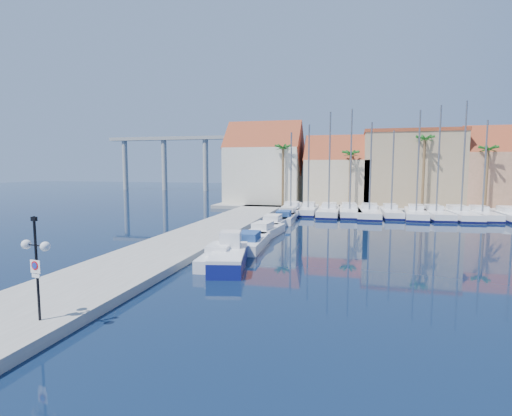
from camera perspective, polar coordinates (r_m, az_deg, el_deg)
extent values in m
plane|color=black|center=(19.86, -0.70, -13.36)|extent=(260.00, 260.00, 0.00)
cube|color=gray|center=(35.06, -9.39, -4.48)|extent=(6.00, 77.00, 0.50)
cube|color=gray|center=(66.63, 18.44, 0.26)|extent=(54.00, 16.00, 0.50)
cylinder|color=black|center=(17.96, -28.81, -7.63)|extent=(0.10, 0.10, 4.16)
cylinder|color=black|center=(17.98, -29.48, -4.61)|extent=(0.52, 0.13, 0.05)
cylinder|color=black|center=(17.58, -28.44, -4.78)|extent=(0.52, 0.13, 0.05)
sphere|color=white|center=(18.19, -29.99, -4.52)|extent=(0.37, 0.37, 0.37)
sphere|color=white|center=(17.38, -27.90, -4.87)|extent=(0.37, 0.37, 0.37)
cube|color=black|center=(17.63, -29.14, -1.36)|extent=(0.25, 0.16, 0.17)
cube|color=white|center=(17.90, -28.99, -7.34)|extent=(0.52, 0.11, 0.52)
cylinder|color=red|center=(17.88, -29.06, -7.20)|extent=(0.35, 0.07, 0.35)
cylinder|color=#1933A5|center=(17.87, -29.09, -7.20)|extent=(0.25, 0.05, 0.25)
cube|color=white|center=(17.99, -28.93, -8.48)|extent=(0.42, 0.09, 0.15)
cube|color=navy|center=(26.30, -3.90, -7.46)|extent=(3.28, 6.48, 0.93)
cube|color=white|center=(26.17, -3.91, -6.25)|extent=(3.28, 6.48, 0.21)
cube|color=white|center=(27.27, -3.64, -4.54)|extent=(1.65, 1.89, 1.13)
cube|color=white|center=(27.63, -4.82, -6.94)|extent=(2.51, 6.58, 0.80)
cube|color=white|center=(26.87, -5.19, -5.79)|extent=(1.60, 2.35, 0.60)
cube|color=white|center=(32.32, -0.75, -5.02)|extent=(2.46, 6.74, 0.80)
cube|color=navy|center=(31.56, -1.00, -4.00)|extent=(1.60, 2.40, 0.60)
cube|color=white|center=(37.74, 1.30, -3.42)|extent=(2.78, 6.80, 0.80)
cube|color=white|center=(37.02, 0.98, -2.51)|extent=(1.71, 2.45, 0.60)
cube|color=white|center=(43.36, 2.61, -2.19)|extent=(2.40, 7.04, 0.80)
cube|color=white|center=(42.59, 2.41, -1.39)|extent=(1.62, 2.48, 0.60)
cube|color=white|center=(47.38, 4.08, -1.50)|extent=(2.59, 7.09, 0.80)
cube|color=navy|center=(46.60, 3.99, -0.76)|extent=(1.69, 2.52, 0.60)
cube|color=white|center=(51.79, 4.90, -0.86)|extent=(2.84, 7.54, 0.80)
cube|color=white|center=(51.00, 4.72, -0.18)|extent=(1.82, 2.69, 0.60)
cube|color=white|center=(57.72, 5.72, -0.16)|extent=(2.18, 6.77, 0.80)
cube|color=white|center=(56.99, 5.63, 0.47)|extent=(1.52, 2.37, 0.60)
cube|color=white|center=(55.05, 5.03, -0.35)|extent=(3.23, 10.17, 1.00)
cube|color=#0B0E3B|center=(55.09, 5.02, -0.68)|extent=(3.30, 10.24, 0.28)
cube|color=white|center=(55.97, 5.13, 0.58)|extent=(2.01, 3.12, 0.60)
cylinder|color=slate|center=(54.22, 5.03, 5.41)|extent=(0.20, 0.20, 10.06)
cube|color=white|center=(55.25, 7.50, -0.35)|extent=(2.30, 8.53, 1.00)
cube|color=#0B0E3B|center=(55.29, 7.49, -0.68)|extent=(2.36, 8.59, 0.28)
cube|color=white|center=(56.01, 7.60, 0.55)|extent=(1.57, 2.57, 0.60)
cylinder|color=slate|center=(54.49, 7.54, 5.92)|extent=(0.20, 0.20, 11.08)
cube|color=white|center=(54.12, 10.37, -0.54)|extent=(2.61, 10.05, 1.00)
cube|color=#0B0E3B|center=(54.15, 10.36, -0.87)|extent=(2.67, 10.11, 0.28)
cube|color=white|center=(55.03, 10.45, 0.41)|extent=(1.83, 3.01, 0.60)
cylinder|color=slate|center=(53.28, 10.47, 6.66)|extent=(0.20, 0.20, 12.55)
cube|color=white|center=(54.55, 13.19, -0.54)|extent=(3.29, 10.26, 1.00)
cube|color=#0B0E3B|center=(54.59, 13.19, -0.88)|extent=(3.36, 10.33, 0.28)
cube|color=white|center=(55.47, 13.16, 0.39)|extent=(2.04, 3.15, 0.60)
cylinder|color=slate|center=(53.71, 13.40, 6.78)|extent=(0.20, 0.20, 12.90)
cube|color=white|center=(54.12, 15.87, -0.67)|extent=(3.04, 10.94, 1.00)
cube|color=#0B0E3B|center=(54.16, 15.86, -1.00)|extent=(3.10, 11.01, 0.28)
cube|color=white|center=(55.12, 15.88, 0.29)|extent=(2.04, 3.30, 0.60)
cylinder|color=slate|center=(53.23, 16.06, 5.75)|extent=(0.20, 0.20, 11.10)
cube|color=white|center=(54.78, 18.69, -0.68)|extent=(2.56, 8.76, 1.00)
cube|color=#0B0E3B|center=(54.82, 18.68, -1.01)|extent=(2.63, 8.82, 0.28)
cube|color=white|center=(55.56, 18.62, 0.25)|extent=(1.67, 2.66, 0.60)
cylinder|color=slate|center=(54.02, 18.94, 5.09)|extent=(0.20, 0.20, 10.04)
cube|color=white|center=(54.64, 21.87, -0.81)|extent=(3.38, 10.01, 1.00)
cube|color=#0B0E3B|center=(54.68, 21.86, -1.14)|extent=(3.45, 10.07, 0.28)
cube|color=white|center=(55.53, 21.85, 0.12)|extent=(2.03, 3.09, 0.60)
cylinder|color=slate|center=(53.81, 22.18, 6.25)|extent=(0.20, 0.20, 12.43)
cube|color=white|center=(55.34, 24.21, -0.83)|extent=(3.15, 9.69, 1.00)
cube|color=#0B0E3B|center=(55.38, 24.19, -1.15)|extent=(3.21, 9.75, 0.28)
cube|color=white|center=(56.18, 24.01, 0.10)|extent=(1.93, 2.98, 0.60)
cylinder|color=slate|center=(54.55, 24.65, 6.42)|extent=(0.20, 0.20, 12.98)
cube|color=white|center=(56.20, 27.07, -0.86)|extent=(3.36, 10.37, 1.00)
cube|color=#0B0E3B|center=(56.24, 27.05, -1.18)|extent=(3.43, 10.44, 0.28)
cube|color=white|center=(57.09, 26.81, 0.06)|extent=(2.07, 3.19, 0.60)
cylinder|color=slate|center=(55.40, 27.58, 6.51)|extent=(0.20, 0.20, 13.44)
cube|color=white|center=(56.97, 29.45, -0.89)|extent=(2.63, 8.98, 1.00)
cube|color=#0B0E3B|center=(57.01, 29.44, -1.21)|extent=(2.69, 9.04, 0.28)
cube|color=white|center=(57.74, 29.23, 0.00)|extent=(1.71, 2.73, 0.60)
cylinder|color=slate|center=(56.22, 29.91, 5.19)|extent=(0.20, 0.20, 11.10)
cube|color=white|center=(57.36, 32.70, -1.03)|extent=(2.88, 10.51, 1.00)
cube|color=#0B0E3B|center=(57.39, 32.68, -1.35)|extent=(2.95, 10.57, 0.28)
cube|color=white|center=(58.26, 32.40, -0.13)|extent=(1.95, 3.17, 0.60)
cube|color=beige|center=(66.79, 1.23, 4.66)|extent=(12.00, 9.00, 9.00)
cube|color=maroon|center=(66.83, 1.24, 8.52)|extent=(12.30, 9.00, 9.00)
cube|color=#C9B68E|center=(65.23, 11.58, 3.63)|extent=(10.00, 8.00, 7.00)
cube|color=maroon|center=(65.18, 11.65, 6.70)|extent=(10.30, 8.00, 8.00)
cube|color=tan|center=(66.63, 21.19, 5.11)|extent=(14.00, 10.00, 11.00)
cube|color=maroon|center=(66.83, 21.38, 10.05)|extent=(14.20, 10.20, 0.50)
cube|color=tan|center=(68.22, 31.30, 3.40)|extent=(10.00, 8.00, 8.00)
cube|color=maroon|center=(68.22, 31.49, 6.75)|extent=(10.30, 8.00, 8.00)
cylinder|color=brown|center=(61.10, 3.86, 4.52)|extent=(0.36, 0.36, 9.00)
sphere|color=#1B5E1B|center=(61.14, 3.89, 8.60)|extent=(2.60, 2.60, 2.60)
cylinder|color=brown|center=(60.16, 13.29, 3.87)|extent=(0.36, 0.36, 8.00)
sphere|color=#1B5E1B|center=(60.15, 13.38, 7.54)|extent=(2.60, 2.60, 2.60)
cylinder|color=brown|center=(60.84, 22.80, 4.53)|extent=(0.36, 0.36, 10.00)
sphere|color=#1B5E1B|center=(60.94, 22.99, 9.09)|extent=(2.60, 2.60, 2.60)
cylinder|color=brown|center=(62.57, 30.04, 3.53)|extent=(0.36, 0.36, 8.50)
sphere|color=#1B5E1B|center=(62.58, 30.24, 7.28)|extent=(2.60, 2.60, 2.60)
cube|color=#9E9E99|center=(109.12, -9.25, 9.84)|extent=(48.00, 2.20, 0.90)
cylinder|color=#9E9E99|center=(118.16, -18.19, 5.93)|extent=(1.40, 1.40, 14.00)
cylinder|color=#9E9E99|center=(112.25, -12.97, 6.08)|extent=(1.40, 1.40, 14.00)
cylinder|color=#9E9E99|center=(107.36, -7.21, 6.20)|extent=(1.40, 1.40, 14.00)
cylinder|color=#9E9E99|center=(103.63, -0.98, 6.25)|extent=(1.40, 1.40, 14.00)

